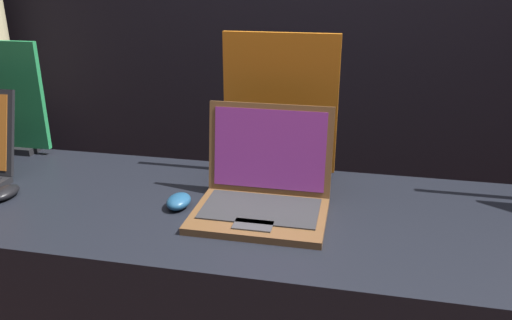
{
  "coord_description": "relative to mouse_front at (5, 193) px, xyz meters",
  "views": [
    {
      "loc": [
        0.26,
        -0.92,
        1.56
      ],
      "look_at": [
        -0.0,
        0.34,
        1.08
      ],
      "focal_mm": 35.0,
      "sensor_mm": 36.0,
      "label": 1
    }
  ],
  "objects": [
    {
      "name": "mouse_middle",
      "position": [
        0.53,
        0.05,
        0.0
      ],
      "size": [
        0.07,
        0.09,
        0.04
      ],
      "color": "navy",
      "rests_on": "display_counter"
    },
    {
      "name": "mouse_front",
      "position": [
        0.0,
        0.0,
        0.0
      ],
      "size": [
        0.06,
        0.1,
        0.03
      ],
      "color": "black",
      "rests_on": "display_counter"
    },
    {
      "name": "laptop_middle",
      "position": [
        0.77,
        0.08,
        0.05
      ],
      "size": [
        0.36,
        0.31,
        0.28
      ],
      "color": "brown",
      "rests_on": "display_counter"
    },
    {
      "name": "promo_stand_front",
      "position": [
        -0.23,
        0.37,
        0.18
      ],
      "size": [
        0.29,
        0.07,
        0.41
      ],
      "color": "black",
      "rests_on": "display_counter"
    },
    {
      "name": "wall_back",
      "position": [
        0.75,
        1.4,
        0.46
      ],
      "size": [
        8.0,
        0.05,
        2.8
      ],
      "color": "black",
      "rests_on": "ground_plane"
    },
    {
      "name": "promo_stand_middle",
      "position": [
        0.77,
        0.35,
        0.21
      ],
      "size": [
        0.36,
        0.07,
        0.46
      ],
      "color": "black",
      "rests_on": "display_counter"
    }
  ]
}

